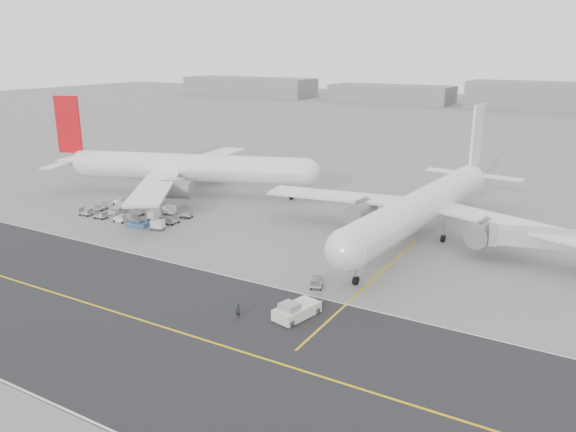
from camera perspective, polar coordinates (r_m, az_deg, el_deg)
The scene contains 10 objects.
ground at distance 87.45m, azimuth -11.69°, elevation -4.00°, with size 700.00×700.00×0.00m, color gray.
taxiway at distance 72.55m, azimuth -18.15°, elevation -8.93°, with size 220.00×59.00×0.03m.
horizon_buildings at distance 322.94m, azimuth 25.77°, elevation 9.61°, with size 520.00×28.00×28.00m, color gray, non-canonical shape.
airliner_a at distance 122.61m, azimuth -10.69°, elevation 4.88°, with size 57.50×56.45×20.65m.
airliner_b at distance 94.24m, azimuth 13.70°, elevation 1.07°, with size 57.37×58.21×20.08m.
pushback_tug at distance 66.55m, azimuth 0.81°, elevation -9.58°, with size 4.02×7.76×2.19m.
jet_bridge at distance 88.39m, azimuth 24.45°, elevation -2.23°, with size 15.23×6.80×5.71m.
gse_cluster at distance 109.42m, azimuth -15.18°, elevation -0.04°, with size 25.14×15.73×1.85m, color #9B9BA0, non-canonical shape.
stray_dolly at distance 74.86m, azimuth 2.93°, elevation -7.26°, with size 1.41×2.29×1.41m, color silver, non-canonical shape.
ground_crew_a at distance 66.67m, azimuth -5.09°, elevation -9.59°, with size 0.65×0.43×1.79m, color black.
Camera 1 is at (55.41, -60.52, 30.26)m, focal length 35.00 mm.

